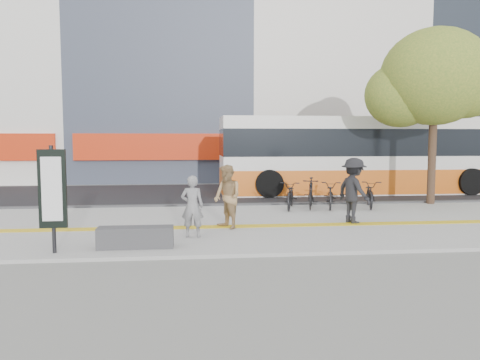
{
  "coord_description": "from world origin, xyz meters",
  "views": [
    {
      "loc": [
        -1.41,
        -11.23,
        2.4
      ],
      "look_at": [
        -0.01,
        2.0,
        1.24
      ],
      "focal_mm": 34.97,
      "sensor_mm": 36.0,
      "label": 1
    }
  ],
  "objects": [
    {
      "name": "ground",
      "position": [
        0.0,
        0.0,
        0.0
      ],
      "size": [
        120.0,
        120.0,
        0.0
      ],
      "primitive_type": "plane",
      "color": "slate",
      "rests_on": "ground"
    },
    {
      "name": "sidewalk",
      "position": [
        0.0,
        1.5,
        0.04
      ],
      "size": [
        40.0,
        7.0,
        0.08
      ],
      "primitive_type": "cube",
      "color": "gray",
      "rests_on": "ground"
    },
    {
      "name": "tactile_strip",
      "position": [
        0.0,
        1.0,
        0.09
      ],
      "size": [
        40.0,
        0.45,
        0.01
      ],
      "primitive_type": "cube",
      "color": "gold",
      "rests_on": "sidewalk"
    },
    {
      "name": "street",
      "position": [
        0.0,
        9.0,
        0.03
      ],
      "size": [
        40.0,
        8.0,
        0.06
      ],
      "primitive_type": "cube",
      "color": "black",
      "rests_on": "ground"
    },
    {
      "name": "curb",
      "position": [
        0.0,
        5.0,
        0.07
      ],
      "size": [
        40.0,
        0.25,
        0.14
      ],
      "primitive_type": "cube",
      "color": "#37373A",
      "rests_on": "ground"
    },
    {
      "name": "bench",
      "position": [
        -2.6,
        -1.2,
        0.3
      ],
      "size": [
        1.6,
        0.45,
        0.45
      ],
      "primitive_type": "cube",
      "color": "#37373A",
      "rests_on": "sidewalk"
    },
    {
      "name": "signboard",
      "position": [
        -4.2,
        -1.51,
        1.37
      ],
      "size": [
        0.55,
        0.1,
        2.2
      ],
      "color": "black",
      "rests_on": "sidewalk"
    },
    {
      "name": "street_tree",
      "position": [
        7.18,
        4.82,
        4.51
      ],
      "size": [
        4.4,
        3.8,
        6.31
      ],
      "color": "#322217",
      "rests_on": "sidewalk"
    },
    {
      "name": "bus",
      "position": [
        6.02,
        8.5,
        1.6
      ],
      "size": [
        12.31,
        2.92,
        3.28
      ],
      "color": "silver",
      "rests_on": "street"
    },
    {
      "name": "bicycle_row",
      "position": [
        3.28,
        4.0,
        0.56
      ],
      "size": [
        3.84,
        1.87,
        1.03
      ],
      "color": "black",
      "rests_on": "sidewalk"
    },
    {
      "name": "seated_woman",
      "position": [
        -1.38,
        -0.24,
        0.82
      ],
      "size": [
        0.58,
        0.42,
        1.47
      ],
      "primitive_type": "imported",
      "rotation": [
        0.0,
        0.0,
        3.01
      ],
      "color": "black",
      "rests_on": "sidewalk"
    },
    {
      "name": "pedestrian_tan",
      "position": [
        -0.47,
        0.76,
        0.91
      ],
      "size": [
        0.94,
        1.01,
        1.66
      ],
      "primitive_type": "imported",
      "rotation": [
        0.0,
        0.0,
        -1.08
      ],
      "color": "#A17F53",
      "rests_on": "sidewalk"
    },
    {
      "name": "pedestrian_dark",
      "position": [
        3.07,
        1.2,
        0.98
      ],
      "size": [
        1.06,
        1.33,
        1.81
      ],
      "primitive_type": "imported",
      "rotation": [
        0.0,
        0.0,
        1.95
      ],
      "color": "black",
      "rests_on": "sidewalk"
    }
  ]
}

